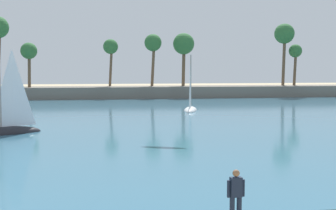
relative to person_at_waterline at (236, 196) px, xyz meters
name	(u,v)px	position (x,y,z in m)	size (l,w,h in m)	color
sea	(109,102)	(-2.37, 48.80, -0.86)	(220.00, 96.02, 0.06)	#386B84
palm_headland	(111,76)	(-1.89, 56.99, 2.53)	(108.69, 6.25, 13.71)	slate
person_at_waterline	(236,196)	(0.00, 0.00, 0.00)	(0.55, 0.23, 1.67)	#141E33
sailboat_near_shore	(6,124)	(-10.22, 19.96, -0.17)	(5.20, 3.61, 7.32)	black
sailboat_far_left	(190,105)	(5.83, 34.43, -0.26)	(2.52, 4.61, 6.40)	white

